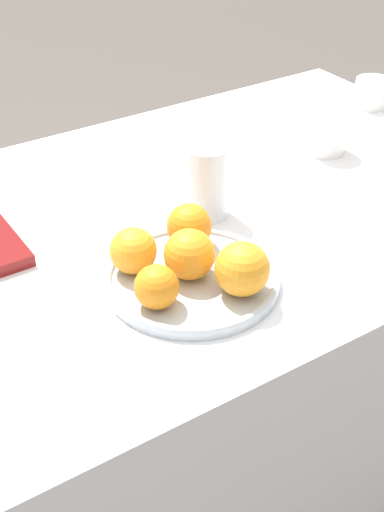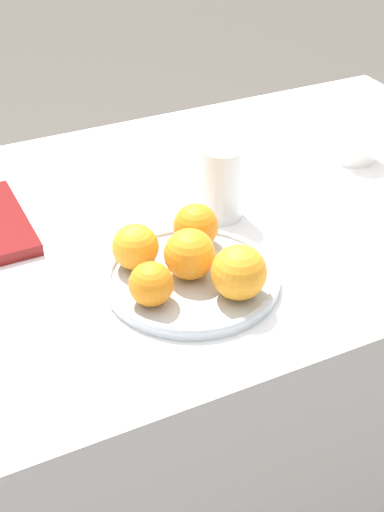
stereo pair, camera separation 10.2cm
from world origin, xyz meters
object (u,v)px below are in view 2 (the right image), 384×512
orange_0 (190,254)px  orange_2 (239,272)px  orange_1 (196,226)px  orange_3 (151,284)px  fruit_platter (192,278)px  water_glass (221,183)px  orange_4 (135,247)px  cup_1 (356,139)px

orange_0 → orange_2: size_ratio=0.96×
orange_2 → orange_1: bearing=88.9°
orange_2 → orange_3: size_ratio=1.25×
orange_0 → orange_2: orange_2 is taller
fruit_platter → orange_3: (-0.08, -0.03, 0.03)m
fruit_platter → orange_0: 0.04m
orange_1 → orange_3: bearing=-139.4°
fruit_platter → orange_1: orange_1 is taller
orange_2 → water_glass: (0.09, 0.22, 0.01)m
orange_4 → water_glass: size_ratio=0.55×
orange_0 → orange_1: orange_0 is taller
orange_4 → water_glass: 0.21m
orange_2 → orange_0: bearing=119.3°
fruit_platter → orange_4: 0.09m
orange_1 → orange_4: size_ratio=1.01×
orange_2 → orange_4: size_ratio=1.13×
orange_2 → cup_1: 0.51m
orange_4 → water_glass: water_glass is taller
orange_2 → cup_1: bearing=34.9°
fruit_platter → orange_1: bearing=59.9°
orange_1 → orange_3: orange_1 is taller
fruit_platter → water_glass: (0.13, 0.15, 0.05)m
orange_1 → fruit_platter: bearing=-120.1°
orange_1 → orange_4: 0.11m
cup_1 → orange_0: bearing=-154.4°
orange_4 → orange_1: bearing=6.3°
fruit_platter → orange_0: orange_0 is taller
cup_1 → orange_2: bearing=-145.1°
fruit_platter → orange_4: size_ratio=3.73×
orange_1 → orange_3: 0.16m
orange_3 → orange_0: bearing=24.3°
fruit_platter → orange_1: 0.09m
orange_1 → orange_2: 0.14m
orange_2 → cup_1: orange_2 is taller
orange_1 → orange_2: size_ratio=0.89×
fruit_platter → orange_3: 0.09m
cup_1 → orange_3: bearing=-154.6°
orange_1 → orange_3: size_ratio=1.12×
fruit_platter → water_glass: water_glass is taller
orange_2 → orange_3: 0.12m
fruit_platter → orange_2: 0.09m
orange_0 → orange_4: bearing=137.7°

